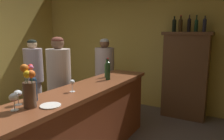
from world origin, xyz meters
TOP-DOWN VIEW (x-y plane):
  - wall_back at (0.00, 2.93)m, footprint 4.93×0.12m
  - bar_counter at (0.57, 0.38)m, footprint 0.57×2.76m
  - display_cabinet at (1.39, 2.61)m, footprint 0.91×0.45m
  - wine_bottle_syrah at (0.59, 0.96)m, footprint 0.07×0.07m
  - wine_bottle_pinot at (0.49, 1.10)m, footprint 0.07×0.07m
  - wine_bottle_riesling at (0.45, -0.26)m, footprint 0.07×0.07m
  - wine_glass_front at (0.57, 0.19)m, footprint 0.06×0.06m
  - wine_glass_mid at (0.41, -0.42)m, footprint 0.08×0.08m
  - wine_glass_rear at (0.51, -0.53)m, footprint 0.08×0.08m
  - flower_arrangement at (0.57, -0.42)m, footprint 0.14×0.13m
  - cheese_plate at (0.71, -0.30)m, footprint 0.20×0.20m
  - display_bottle_left at (1.12, 2.61)m, footprint 0.08×0.08m
  - display_bottle_midleft at (1.25, 2.61)m, footprint 0.08×0.08m
  - display_bottle_center at (1.41, 2.61)m, footprint 0.07×0.07m
  - display_bottle_midright at (1.53, 2.61)m, footprint 0.07×0.07m
  - display_bottle_right at (1.68, 2.61)m, footprint 0.07×0.07m
  - patron_by_cabinet at (-0.07, 1.94)m, footprint 0.39×0.39m
  - patron_tall at (-1.01, 0.95)m, footprint 0.34×0.34m
  - patron_in_grey at (-0.04, 0.60)m, footprint 0.35×0.35m

SIDE VIEW (x-z plane):
  - bar_counter at x=0.57m, z-range 0.00..1.00m
  - patron_by_cabinet at x=-0.07m, z-range 0.07..1.64m
  - patron_tall at x=-1.01m, z-range 0.07..1.64m
  - display_cabinet at x=1.39m, z-range 0.04..1.74m
  - patron_in_grey at x=-0.04m, z-range 0.08..1.71m
  - cheese_plate at x=0.71m, z-range 1.00..1.01m
  - wine_glass_mid at x=0.41m, z-range 1.03..1.18m
  - wine_glass_front at x=0.57m, z-range 1.04..1.18m
  - wine_glass_rear at x=0.51m, z-range 1.03..1.19m
  - wine_bottle_pinot at x=0.49m, z-range 0.98..1.27m
  - wine_bottle_riesling at x=0.45m, z-range 0.99..1.29m
  - wine_bottle_syrah at x=0.59m, z-range 0.99..1.31m
  - flower_arrangement at x=0.57m, z-range 0.98..1.39m
  - wall_back at x=0.00m, z-range 0.00..2.93m
  - display_bottle_midright at x=1.53m, z-range 1.68..1.99m
  - display_bottle_right at x=1.68m, z-range 1.69..1.99m
  - display_bottle_left at x=1.12m, z-range 1.68..2.00m
  - display_bottle_midleft at x=1.25m, z-range 1.69..2.00m
  - display_bottle_center at x=1.41m, z-range 1.69..2.00m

